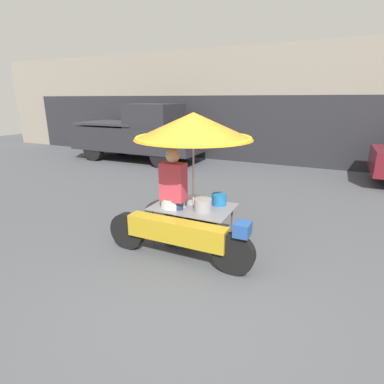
% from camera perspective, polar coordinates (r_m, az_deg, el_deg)
% --- Properties ---
extents(ground_plane, '(36.00, 36.00, 0.00)m').
position_cam_1_polar(ground_plane, '(3.93, -0.03, -18.07)').
color(ground_plane, '#4C4F54').
extents(shopfront_building, '(28.00, 2.06, 4.05)m').
position_cam_1_polar(shopfront_building, '(12.05, 19.32, 15.14)').
color(shopfront_building, gray).
rests_on(shopfront_building, ground).
extents(vendor_motorcycle_cart, '(2.32, 1.77, 2.09)m').
position_cam_1_polar(vendor_motorcycle_cart, '(4.47, -0.06, 8.52)').
color(vendor_motorcycle_cart, black).
rests_on(vendor_motorcycle_cart, ground).
extents(vendor_person, '(0.38, 0.22, 1.58)m').
position_cam_1_polar(vendor_person, '(4.60, -3.56, -0.38)').
color(vendor_person, navy).
rests_on(vendor_person, ground).
extents(pickup_truck, '(5.03, 1.84, 2.11)m').
position_cam_1_polar(pickup_truck, '(11.66, -9.86, 10.85)').
color(pickup_truck, black).
rests_on(pickup_truck, ground).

